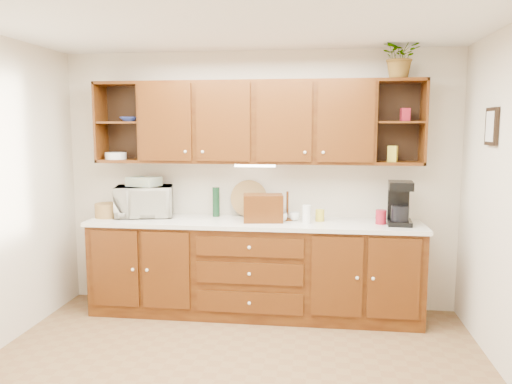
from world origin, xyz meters
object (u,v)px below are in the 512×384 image
(coffee_maker, at_px, (400,204))
(potted_plant, at_px, (401,56))
(bread_box, at_px, (263,208))
(microwave, at_px, (144,201))

(coffee_maker, xyz_separation_m, potted_plant, (-0.02, 0.08, 1.35))
(coffee_maker, height_order, potted_plant, potted_plant)
(bread_box, bearing_deg, potted_plant, -3.24)
(coffee_maker, bearing_deg, potted_plant, 111.27)
(microwave, xyz_separation_m, bread_box, (1.23, -0.12, -0.03))
(microwave, relative_size, coffee_maker, 1.39)
(microwave, bearing_deg, coffee_maker, -16.32)
(microwave, distance_m, coffee_maker, 2.51)
(bread_box, distance_m, potted_plant, 1.90)
(coffee_maker, relative_size, potted_plant, 1.03)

